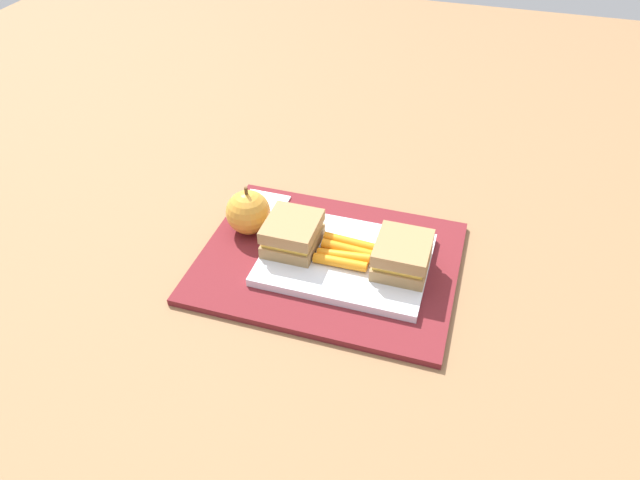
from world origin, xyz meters
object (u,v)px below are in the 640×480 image
carrot_sticks_bundle (345,252)px  sandwich_half_right (292,233)px  food_tray (346,259)px  apple (248,212)px  sandwich_half_left (402,255)px  paper_napkin (263,205)px

carrot_sticks_bundle → sandwich_half_right: bearing=-0.2°
food_tray → apple: apple is taller
carrot_sticks_bundle → apple: size_ratio=1.02×
sandwich_half_right → carrot_sticks_bundle: sandwich_half_right is taller
sandwich_half_left → carrot_sticks_bundle: sandwich_half_left is taller
food_tray → paper_napkin: food_tray is taller
food_tray → carrot_sticks_bundle: (0.00, 0.00, 0.01)m
carrot_sticks_bundle → paper_napkin: bearing=-29.5°
apple → carrot_sticks_bundle: bearing=169.5°
sandwich_half_left → sandwich_half_right: (0.16, 0.00, 0.00)m
apple → paper_napkin: apple is taller
sandwich_half_left → apple: bearing=-6.9°
carrot_sticks_bundle → paper_napkin: carrot_sticks_bundle is taller
sandwich_half_right → food_tray: bearing=180.0°
food_tray → paper_napkin: bearing=-29.3°
food_tray → paper_napkin: 0.18m
sandwich_half_right → apple: bearing=-20.0°
food_tray → carrot_sticks_bundle: bearing=24.5°
food_tray → sandwich_half_left: (-0.08, 0.00, 0.03)m
carrot_sticks_bundle → apple: 0.16m
paper_napkin → sandwich_half_right: bearing=132.4°
food_tray → sandwich_half_left: bearing=180.0°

